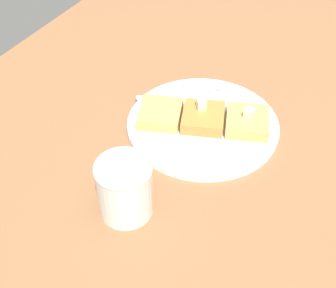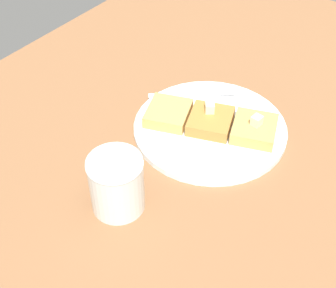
# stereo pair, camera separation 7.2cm
# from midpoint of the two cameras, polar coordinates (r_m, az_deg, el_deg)

# --- Properties ---
(table_surface) EXTENTS (1.03, 1.03, 0.03)m
(table_surface) POSITION_cam_midpoint_polar(r_m,az_deg,el_deg) (0.88, 12.63, 2.86)
(table_surface) COLOR brown
(table_surface) RESTS_ON ground
(plate) EXTENTS (0.26, 0.26, 0.01)m
(plate) POSITION_cam_midpoint_polar(r_m,az_deg,el_deg) (0.81, 7.67, 1.85)
(plate) COLOR white
(plate) RESTS_ON table_surface
(toast_slice_left) EXTENTS (0.09, 0.10, 0.02)m
(toast_slice_left) POSITION_cam_midpoint_polar(r_m,az_deg,el_deg) (0.80, 13.03, 1.68)
(toast_slice_left) COLOR tan
(toast_slice_left) RESTS_ON plate
(toast_slice_middle) EXTENTS (0.09, 0.10, 0.02)m
(toast_slice_middle) POSITION_cam_midpoint_polar(r_m,az_deg,el_deg) (0.80, 7.77, 2.68)
(toast_slice_middle) COLOR #A67133
(toast_slice_middle) RESTS_ON plate
(toast_slice_right) EXTENTS (0.09, 0.10, 0.02)m
(toast_slice_right) POSITION_cam_midpoint_polar(r_m,az_deg,el_deg) (0.81, 2.57, 3.65)
(toast_slice_right) COLOR tan
(toast_slice_right) RESTS_ON plate
(butter_pat_primary) EXTENTS (0.02, 0.02, 0.02)m
(butter_pat_primary) POSITION_cam_midpoint_polar(r_m,az_deg,el_deg) (0.79, 13.35, 2.68)
(butter_pat_primary) COLOR beige
(butter_pat_primary) RESTS_ON toast_slice_left
(butter_pat_secondary) EXTENTS (0.02, 0.02, 0.02)m
(butter_pat_secondary) POSITION_cam_midpoint_polar(r_m,az_deg,el_deg) (0.80, 7.69, 4.31)
(butter_pat_secondary) COLOR beige
(butter_pat_secondary) RESTS_ON toast_slice_middle
(fork) EXTENTS (0.14, 0.10, 0.00)m
(fork) POSITION_cam_midpoint_polar(r_m,az_deg,el_deg) (0.87, 5.97, 5.73)
(fork) COLOR silver
(fork) RESTS_ON plate
(syrup_jar) EXTENTS (0.08, 0.08, 0.09)m
(syrup_jar) POSITION_cam_midpoint_polar(r_m,az_deg,el_deg) (0.66, -3.19, -5.15)
(syrup_jar) COLOR #5D2A0D
(syrup_jar) RESTS_ON table_surface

